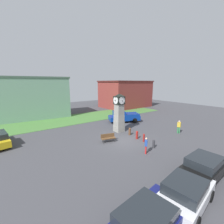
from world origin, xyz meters
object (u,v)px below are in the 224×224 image
pickup_truck (124,116)px  clock_tower (119,113)px  bench (108,137)px  bollard_mid_row (144,138)px  car_near_tower (186,192)px  pedestrian_near_bench (179,126)px  bollard_near_tower (154,144)px  pedestrian_crossing_lot (146,145)px  bollard_far_row (137,135)px  bollard_end_row (130,131)px  car_by_building (205,166)px  car_navy_sedan (148,221)px

pickup_truck → clock_tower: bearing=-137.9°
clock_tower → bench: size_ratio=3.02×
bollard_mid_row → car_near_tower: (-4.80, -7.32, 0.28)m
bollard_mid_row → pedestrian_near_bench: 5.88m
pickup_truck → bench: size_ratio=3.26×
bollard_near_tower → pedestrian_crossing_lot: size_ratio=0.56×
pedestrian_near_bench → bollard_far_row: bearing=163.0°
bollard_far_row → bollard_end_row: bearing=81.9°
bollard_near_tower → bench: bench is taller
bollard_far_row → car_by_building: 8.00m
pedestrian_near_bench → car_by_building: bearing=-139.3°
clock_tower → car_by_building: clock_tower is taller
clock_tower → pedestrian_near_bench: clock_tower is taller
bollard_end_row → car_by_building: 9.49m
bollard_far_row → bollard_end_row: (0.21, 1.48, -0.02)m
bollard_near_tower → car_near_tower: car_near_tower is taller
car_near_tower → pedestrian_near_bench: bearing=31.9°
clock_tower → bollard_end_row: (0.20, -1.92, -2.11)m
clock_tower → car_navy_sedan: bearing=-123.5°
bollard_near_tower → pickup_truck: bearing=66.4°
bollard_near_tower → car_navy_sedan: bearing=-142.7°
car_by_building → car_navy_sedan: bearing=-175.9°
clock_tower → bollard_far_row: bearing=-90.2°
bollard_end_row → bench: bollard_end_row is taller
bollard_near_tower → pickup_truck: pickup_truck is taller
bollard_end_row → bench: size_ratio=0.56×
bollard_far_row → pedestrian_crossing_lot: pedestrian_crossing_lot is taller
bollard_far_row → bollard_near_tower: bearing=-98.3°
bollard_far_row → car_navy_sedan: size_ratio=0.22×
bench → pedestrian_crossing_lot: bearing=-73.7°
car_near_tower → bollard_mid_row: bearing=56.8°
pedestrian_near_bench → bench: bearing=161.6°
bollard_far_row → car_near_tower: bearing=-119.7°
pickup_truck → bench: pickup_truck is taller
car_near_tower → pedestrian_near_bench: pedestrian_near_bench is taller
clock_tower → bench: 4.42m
bollard_far_row → pedestrian_crossing_lot: 3.72m
bollard_near_tower → bollard_end_row: 4.27m
bollard_mid_row → clock_tower: bearing=89.9°
car_by_building → bollard_end_row: bearing=80.9°
bollard_near_tower → bollard_mid_row: size_ratio=0.95×
bollard_far_row → bench: bearing=159.2°
bollard_mid_row → pickup_truck: size_ratio=0.17×
car_navy_sedan → pedestrian_crossing_lot: (5.78, 5.23, 0.15)m
bollard_end_row → pedestrian_near_bench: bearing=-30.2°
bollard_mid_row → bench: (-3.25, 2.31, 0.05)m
clock_tower → car_navy_sedan: 14.21m
pickup_truck → pedestrian_crossing_lot: (-5.74, -9.90, -0.05)m
bollard_near_tower → pedestrian_crossing_lot: 1.68m
bollard_end_row → pedestrian_near_bench: size_ratio=0.55×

